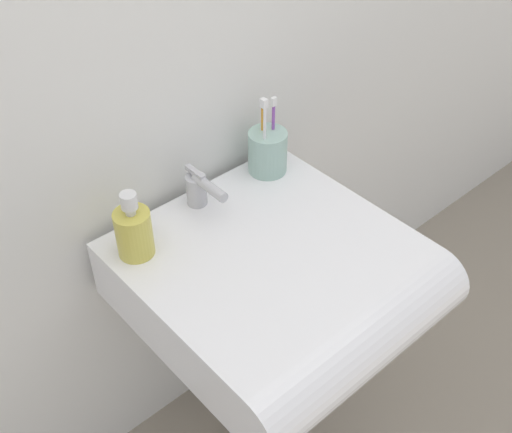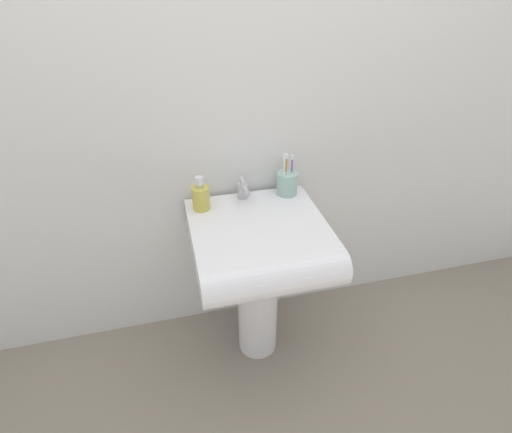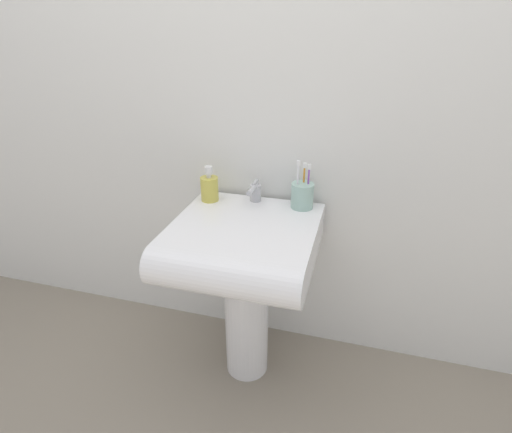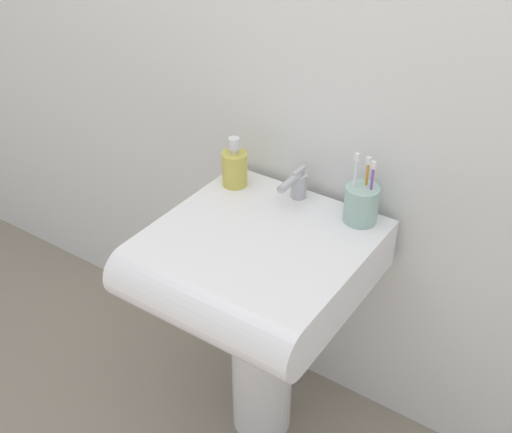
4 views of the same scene
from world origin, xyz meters
name	(u,v)px [view 2 (image 2 of 4)]	position (x,y,z in m)	size (l,w,h in m)	color
ground_plane	(258,344)	(0.00, 0.00, 0.00)	(6.00, 6.00, 0.00)	gray
wall_back	(240,78)	(0.00, 0.29, 1.20)	(5.00, 0.05, 2.40)	silver
sink_pedestal	(258,301)	(0.00, 0.00, 0.29)	(0.18, 0.18, 0.58)	white
sink_basin	(261,245)	(0.00, -0.05, 0.65)	(0.53, 0.56, 0.14)	white
faucet	(243,190)	(-0.02, 0.19, 0.77)	(0.04, 0.12, 0.09)	#B7B7BC
toothbrush_cup	(287,183)	(0.18, 0.19, 0.77)	(0.09, 0.09, 0.20)	#99BFB2
soap_bottle	(201,197)	(-0.20, 0.16, 0.78)	(0.07, 0.07, 0.15)	gold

